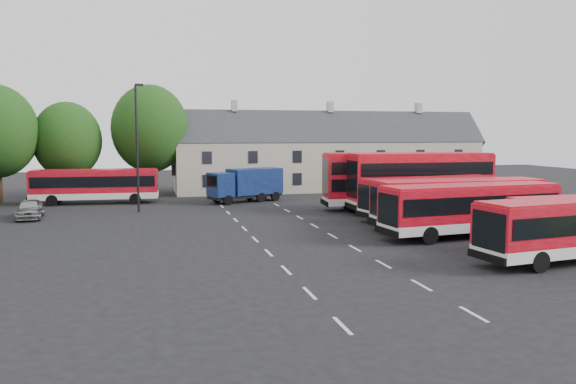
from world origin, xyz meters
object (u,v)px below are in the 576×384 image
box_truck (246,183)px  lamppost (137,144)px  bus_dd_south (421,179)px  silver_car (30,209)px

box_truck → lamppost: lamppost is taller
lamppost → bus_dd_south: bearing=-14.6°
box_truck → bus_dd_south: bearing=-62.1°
bus_dd_south → lamppost: size_ratio=1.14×
bus_dd_south → box_truck: size_ratio=1.59×
silver_car → bus_dd_south: bearing=-12.2°
bus_dd_south → silver_car: (-30.50, 4.14, -2.04)m
bus_dd_south → lamppost: bearing=165.7°
bus_dd_south → lamppost: (-22.46, 5.85, 2.81)m
bus_dd_south → silver_car: bearing=172.6°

